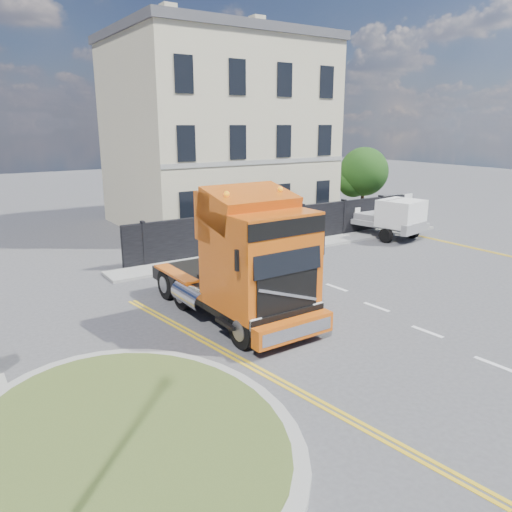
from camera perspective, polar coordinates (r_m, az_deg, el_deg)
ground at (r=16.58m, az=5.49°, el=-7.40°), size 120.00×120.00×0.00m
traffic_island at (r=11.18m, az=-14.50°, el=-19.28°), size 6.80×6.80×0.17m
hoarding_fence at (r=26.99m, az=4.52°, el=3.59°), size 18.80×0.25×2.00m
georgian_building at (r=32.45m, az=-4.45°, el=13.97°), size 12.30×10.30×12.80m
tree at (r=34.14m, az=11.95°, el=9.16°), size 3.20×3.20×4.80m
pavement_far at (r=26.17m, az=4.73°, el=1.12°), size 20.00×1.60×0.12m
truck at (r=15.79m, az=-1.01°, el=-1.09°), size 2.83×7.22×4.29m
flatbed_pickup at (r=29.01m, az=15.23°, el=4.32°), size 3.12×5.73×2.24m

